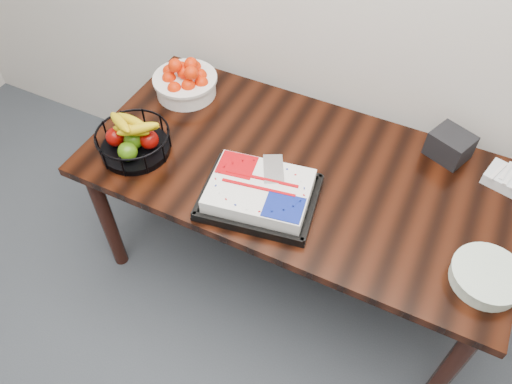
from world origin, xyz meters
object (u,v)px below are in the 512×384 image
at_px(fruit_basket, 133,140).
at_px(napkin_box, 450,145).
at_px(tangerine_bowl, 185,79).
at_px(plate_stack, 486,277).
at_px(cake_tray, 260,193).
at_px(table, 298,181).

relative_size(fruit_basket, napkin_box, 1.95).
height_order(tangerine_bowl, plate_stack, tangerine_bowl).
height_order(tangerine_bowl, fruit_basket, tangerine_bowl).
bearing_deg(plate_stack, cake_tray, -179.02).
xyz_separation_m(cake_tray, fruit_basket, (-0.59, 0.01, 0.03)).
distance_m(plate_stack, napkin_box, 0.62).
xyz_separation_m(table, fruit_basket, (-0.67, -0.22, 0.15)).
distance_m(cake_tray, tangerine_bowl, 0.75).
relative_size(table, tangerine_bowl, 5.95).
distance_m(cake_tray, plate_stack, 0.86).
bearing_deg(plate_stack, tangerine_bowl, 163.68).
relative_size(tangerine_bowl, plate_stack, 1.21).
xyz_separation_m(tangerine_bowl, plate_stack, (1.47, -0.43, -0.05)).
relative_size(cake_tray, napkin_box, 3.09).
xyz_separation_m(tangerine_bowl, napkin_box, (1.21, 0.13, -0.03)).
xyz_separation_m(cake_tray, plate_stack, (0.86, 0.01, -0.01)).
relative_size(cake_tray, fruit_basket, 1.59).
bearing_deg(napkin_box, fruit_basket, -154.71).
bearing_deg(plate_stack, fruit_basket, -179.77).
bearing_deg(table, tangerine_bowl, 162.41).
xyz_separation_m(fruit_basket, plate_stack, (1.45, 0.01, -0.04)).
bearing_deg(tangerine_bowl, cake_tray, -36.21).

